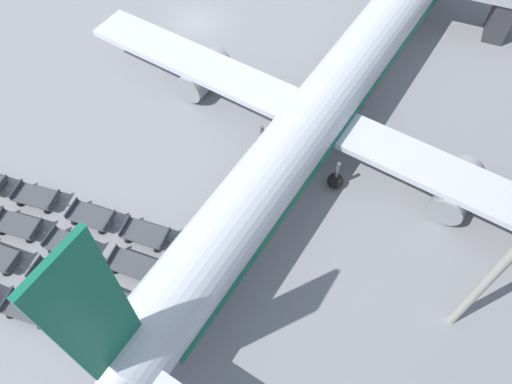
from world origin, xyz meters
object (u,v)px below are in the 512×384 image
at_px(baggage_dolly_row_mid_a_col_d, 55,277).
at_px(baggage_dolly_row_mid_b_col_d, 69,246).
at_px(baggage_dolly_row_near_col_d, 29,309).
at_px(baggage_dolly_row_mid_b_col_c, 18,226).
at_px(baggage_dolly_row_far_col_c, 36,197).
at_px(baggage_dolly_row_far_col_d, 91,216).
at_px(baggage_dolly_row_near_col_e, 89,336).
at_px(baggage_dolly_row_far_col_e, 146,234).
at_px(airplane, 328,101).
at_px(baggage_dolly_row_mid_a_col_e, 109,300).
at_px(baggage_dolly_row_mid_b_col_e, 133,265).

bearing_deg(baggage_dolly_row_mid_a_col_d, baggage_dolly_row_mid_b_col_d, 105.08).
bearing_deg(baggage_dolly_row_near_col_d, baggage_dolly_row_mid_b_col_c, 137.26).
bearing_deg(baggage_dolly_row_far_col_c, baggage_dolly_row_mid_b_col_c, -79.22).
bearing_deg(baggage_dolly_row_far_col_d, baggage_dolly_row_near_col_d, -84.98).
height_order(baggage_dolly_row_near_col_d, baggage_dolly_row_far_col_d, same).
relative_size(baggage_dolly_row_near_col_e, baggage_dolly_row_mid_a_col_d, 1.00).
relative_size(baggage_dolly_row_near_col_d, baggage_dolly_row_far_col_e, 1.00).
relative_size(airplane, baggage_dolly_row_mid_a_col_e, 13.32).
distance_m(baggage_dolly_row_mid_a_col_e, baggage_dolly_row_far_col_c, 9.07).
bearing_deg(baggage_dolly_row_mid_b_col_e, baggage_dolly_row_far_col_c, 171.52).
distance_m(baggage_dolly_row_mid_b_col_c, baggage_dolly_row_far_col_c, 2.19).
height_order(airplane, baggage_dolly_row_mid_b_col_d, airplane).
bearing_deg(baggage_dolly_row_near_col_e, baggage_dolly_row_mid_b_col_c, 155.83).
distance_m(baggage_dolly_row_near_col_e, baggage_dolly_row_far_col_d, 7.66).
distance_m(baggage_dolly_row_near_col_e, baggage_dolly_row_far_col_e, 6.69).
relative_size(baggage_dolly_row_near_col_d, baggage_dolly_row_mid_a_col_e, 1.01).
height_order(baggage_dolly_row_mid_b_col_d, baggage_dolly_row_far_col_e, same).
relative_size(baggage_dolly_row_mid_a_col_d, baggage_dolly_row_mid_a_col_e, 1.00).
bearing_deg(baggage_dolly_row_mid_b_col_e, baggage_dolly_row_mid_b_col_c, -173.28).
bearing_deg(baggage_dolly_row_mid_b_col_d, baggage_dolly_row_far_col_e, 36.47).
distance_m(baggage_dolly_row_near_col_e, baggage_dolly_row_mid_b_col_c, 8.92).
bearing_deg(baggage_dolly_row_mid_a_col_d, baggage_dolly_row_far_col_c, 140.24).
relative_size(baggage_dolly_row_mid_a_col_d, baggage_dolly_row_far_col_e, 0.99).
bearing_deg(baggage_dolly_row_mid_a_col_e, baggage_dolly_row_mid_b_col_d, 157.25).
bearing_deg(baggage_dolly_row_far_col_c, baggage_dolly_row_near_col_d, -52.61).
height_order(baggage_dolly_row_near_col_e, baggage_dolly_row_mid_a_col_e, same).
height_order(airplane, baggage_dolly_row_mid_a_col_e, airplane).
bearing_deg(baggage_dolly_row_mid_b_col_c, baggage_dolly_row_near_col_e, -24.17).
height_order(airplane, baggage_dolly_row_near_col_d, airplane).
xyz_separation_m(baggage_dolly_row_mid_b_col_c, baggage_dolly_row_far_col_e, (7.37, 3.00, 0.00)).
bearing_deg(airplane, baggage_dolly_row_mid_b_col_d, -123.19).
xyz_separation_m(baggage_dolly_row_mid_a_col_e, baggage_dolly_row_mid_b_col_e, (-0.06, 2.41, 0.00)).
height_order(baggage_dolly_row_near_col_d, baggage_dolly_row_mid_a_col_e, same).
height_order(baggage_dolly_row_mid_a_col_d, baggage_dolly_row_mid_b_col_c, same).
distance_m(baggage_dolly_row_near_col_e, baggage_dolly_row_mid_b_col_d, 5.93).
bearing_deg(baggage_dolly_row_near_col_d, baggage_dolly_row_near_col_e, 3.41).
bearing_deg(baggage_dolly_row_mid_a_col_e, baggage_dolly_row_mid_a_col_d, -176.62).
bearing_deg(baggage_dolly_row_near_col_e, baggage_dolly_row_mid_b_col_d, 138.52).
height_order(baggage_dolly_row_mid_b_col_c, baggage_dolly_row_mid_b_col_e, same).
bearing_deg(baggage_dolly_row_far_col_c, airplane, 43.74).
relative_size(baggage_dolly_row_mid_a_col_d, baggage_dolly_row_mid_b_col_e, 1.00).
distance_m(airplane, baggage_dolly_row_far_col_e, 14.58).
height_order(baggage_dolly_row_near_col_e, baggage_dolly_row_far_col_d, same).
height_order(baggage_dolly_row_mid_a_col_d, baggage_dolly_row_mid_b_col_d, same).
xyz_separation_m(baggage_dolly_row_near_col_d, baggage_dolly_row_mid_b_col_c, (-4.20, 3.88, 0.00)).
height_order(baggage_dolly_row_near_col_d, baggage_dolly_row_mid_b_col_e, same).
bearing_deg(baggage_dolly_row_mid_a_col_e, baggage_dolly_row_far_col_d, 136.55).
bearing_deg(baggage_dolly_row_mid_a_col_d, baggage_dolly_row_near_col_e, -26.49).
height_order(baggage_dolly_row_mid_b_col_e, baggage_dolly_row_far_col_d, same).
xyz_separation_m(baggage_dolly_row_mid_b_col_e, baggage_dolly_row_far_col_e, (-0.47, 2.07, 0.00)).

